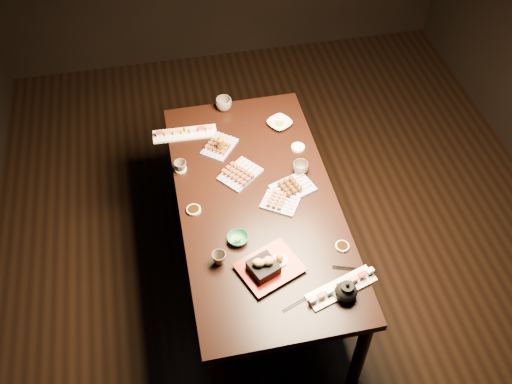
# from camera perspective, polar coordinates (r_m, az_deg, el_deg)

# --- Properties ---
(ground) EXTENTS (5.00, 5.00, 0.00)m
(ground) POSITION_cam_1_polar(r_m,az_deg,el_deg) (3.91, 3.52, -7.34)
(ground) COLOR black
(ground) RESTS_ON ground
(dining_table) EXTENTS (1.18, 1.92, 0.75)m
(dining_table) POSITION_cam_1_polar(r_m,az_deg,el_deg) (3.56, 0.16, -4.80)
(dining_table) COLOR black
(dining_table) RESTS_ON ground
(sushi_platter_near) EXTENTS (0.39, 0.21, 0.05)m
(sushi_platter_near) POSITION_cam_1_polar(r_m,az_deg,el_deg) (2.93, 8.55, -9.29)
(sushi_platter_near) COLOR white
(sushi_platter_near) RESTS_ON dining_table
(sushi_platter_far) EXTENTS (0.41, 0.13, 0.05)m
(sushi_platter_far) POSITION_cam_1_polar(r_m,az_deg,el_deg) (3.66, -7.16, 6.00)
(sushi_platter_far) COLOR white
(sushi_platter_far) RESTS_ON dining_table
(yakitori_plate_center) EXTENTS (0.29, 0.28, 0.06)m
(yakitori_plate_center) POSITION_cam_1_polar(r_m,az_deg,el_deg) (3.37, -1.59, 2.02)
(yakitori_plate_center) COLOR #828EB6
(yakitori_plate_center) RESTS_ON dining_table
(yakitori_plate_right) EXTENTS (0.25, 0.23, 0.05)m
(yakitori_plate_right) POSITION_cam_1_polar(r_m,az_deg,el_deg) (3.23, 2.42, -0.89)
(yakitori_plate_right) COLOR #828EB6
(yakitori_plate_right) RESTS_ON dining_table
(yakitori_plate_left) EXTENTS (0.26, 0.27, 0.06)m
(yakitori_plate_left) POSITION_cam_1_polar(r_m,az_deg,el_deg) (3.55, -3.67, 4.78)
(yakitori_plate_left) COLOR #828EB6
(yakitori_plate_left) RESTS_ON dining_table
(tsukune_plate) EXTENTS (0.28, 0.24, 0.06)m
(tsukune_plate) POSITION_cam_1_polar(r_m,az_deg,el_deg) (3.31, 3.71, 0.66)
(tsukune_plate) COLOR #828EB6
(tsukune_plate) RESTS_ON dining_table
(edamame_bowl_green) EXTENTS (0.15, 0.15, 0.04)m
(edamame_bowl_green) POSITION_cam_1_polar(r_m,az_deg,el_deg) (3.07, -1.83, -4.69)
(edamame_bowl_green) COLOR #277851
(edamame_bowl_green) RESTS_ON dining_table
(edamame_bowl_cream) EXTENTS (0.20, 0.20, 0.04)m
(edamame_bowl_cream) POSITION_cam_1_polar(r_m,az_deg,el_deg) (3.70, 2.37, 6.86)
(edamame_bowl_cream) COLOR beige
(edamame_bowl_cream) RESTS_ON dining_table
(tempura_tray) EXTENTS (0.38, 0.34, 0.11)m
(tempura_tray) POSITION_cam_1_polar(r_m,az_deg,el_deg) (2.93, 1.40, -7.12)
(tempura_tray) COLOR black
(tempura_tray) RESTS_ON dining_table
(teacup_near_left) EXTENTS (0.09, 0.09, 0.07)m
(teacup_near_left) POSITION_cam_1_polar(r_m,az_deg,el_deg) (2.98, -3.71, -6.63)
(teacup_near_left) COLOR brown
(teacup_near_left) RESTS_ON dining_table
(teacup_mid_right) EXTENTS (0.11, 0.11, 0.07)m
(teacup_mid_right) POSITION_cam_1_polar(r_m,az_deg,el_deg) (3.40, 4.47, 2.43)
(teacup_mid_right) COLOR brown
(teacup_mid_right) RESTS_ON dining_table
(teacup_far_left) EXTENTS (0.09, 0.09, 0.07)m
(teacup_far_left) POSITION_cam_1_polar(r_m,az_deg,el_deg) (3.43, -7.57, 2.54)
(teacup_far_left) COLOR brown
(teacup_far_left) RESTS_ON dining_table
(teacup_far_right) EXTENTS (0.15, 0.15, 0.08)m
(teacup_far_right) POSITION_cam_1_polar(r_m,az_deg,el_deg) (3.81, -3.25, 8.78)
(teacup_far_right) COLOR brown
(teacup_far_right) RESTS_ON dining_table
(teapot) EXTENTS (0.18, 0.18, 0.11)m
(teapot) POSITION_cam_1_polar(r_m,az_deg,el_deg) (2.88, 9.03, -9.67)
(teapot) COLOR black
(teapot) RESTS_ON dining_table
(condiment_bottle) EXTENTS (0.06, 0.06, 0.15)m
(condiment_bottle) POSITION_cam_1_polar(r_m,az_deg,el_deg) (3.49, -3.56, 4.85)
(condiment_bottle) COLOR brown
(condiment_bottle) RESTS_ON dining_table
(sauce_dish_west) EXTENTS (0.10, 0.10, 0.01)m
(sauce_dish_west) POSITION_cam_1_polar(r_m,az_deg,el_deg) (3.23, -6.25, -1.79)
(sauce_dish_west) COLOR white
(sauce_dish_west) RESTS_ON dining_table
(sauce_dish_east) EXTENTS (0.09, 0.09, 0.01)m
(sauce_dish_east) POSITION_cam_1_polar(r_m,az_deg,el_deg) (3.56, 4.22, 4.48)
(sauce_dish_east) COLOR white
(sauce_dish_east) RESTS_ON dining_table
(sauce_dish_se) EXTENTS (0.08, 0.08, 0.01)m
(sauce_dish_se) POSITION_cam_1_polar(r_m,az_deg,el_deg) (3.09, 8.61, -5.39)
(sauce_dish_se) COLOR white
(sauce_dish_se) RESTS_ON dining_table
(sauce_dish_nw) EXTENTS (0.10, 0.10, 0.01)m
(sauce_dish_nw) POSITION_cam_1_polar(r_m,az_deg,el_deg) (3.45, -7.57, 2.29)
(sauce_dish_nw) COLOR white
(sauce_dish_nw) RESTS_ON dining_table
(chopsticks_near) EXTENTS (0.19, 0.09, 0.01)m
(chopsticks_near) POSITION_cam_1_polar(r_m,az_deg,el_deg) (2.88, 4.32, -10.89)
(chopsticks_near) COLOR black
(chopsticks_near) RESTS_ON dining_table
(chopsticks_se) EXTENTS (0.22, 0.09, 0.01)m
(chopsticks_se) POSITION_cam_1_polar(r_m,az_deg,el_deg) (3.02, 9.80, -7.59)
(chopsticks_se) COLOR black
(chopsticks_se) RESTS_ON dining_table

